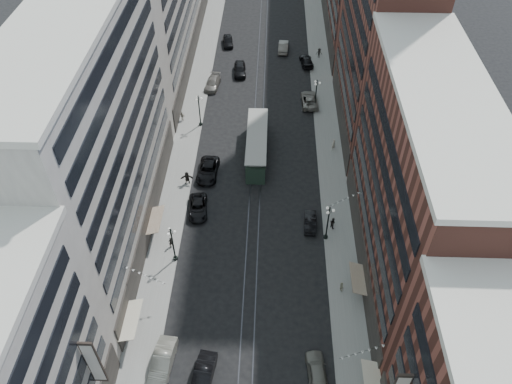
# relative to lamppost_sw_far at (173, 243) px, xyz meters

# --- Properties ---
(ground) EXTENTS (220.00, 220.00, 0.00)m
(ground) POSITION_rel_lamppost_sw_far_xyz_m (9.20, 32.00, -3.10)
(ground) COLOR black
(ground) RESTS_ON ground
(sidewalk_west) EXTENTS (4.00, 180.00, 0.15)m
(sidewalk_west) POSITION_rel_lamppost_sw_far_xyz_m (-1.80, 42.00, -3.02)
(sidewalk_west) COLOR gray
(sidewalk_west) RESTS_ON ground
(sidewalk_east) EXTENTS (4.00, 180.00, 0.15)m
(sidewalk_east) POSITION_rel_lamppost_sw_far_xyz_m (20.20, 42.00, -3.02)
(sidewalk_east) COLOR gray
(sidewalk_east) RESTS_ON ground
(rail_west) EXTENTS (0.12, 180.00, 0.02)m
(rail_west) POSITION_rel_lamppost_sw_far_xyz_m (8.50, 42.00, -3.09)
(rail_west) COLOR #2D2D33
(rail_west) RESTS_ON ground
(rail_east) EXTENTS (0.12, 180.00, 0.02)m
(rail_east) POSITION_rel_lamppost_sw_far_xyz_m (9.90, 42.00, -3.09)
(rail_east) COLOR #2D2D33
(rail_east) RESTS_ON ground
(building_west_mid) EXTENTS (8.00, 36.00, 28.00)m
(building_west_mid) POSITION_rel_lamppost_sw_far_xyz_m (-7.80, 5.00, 10.90)
(building_west_mid) COLOR #ACA598
(building_west_mid) RESTS_ON ground
(building_east_mid) EXTENTS (8.00, 30.00, 24.00)m
(building_east_mid) POSITION_rel_lamppost_sw_far_xyz_m (26.20, -0.00, 8.90)
(building_east_mid) COLOR brown
(building_east_mid) RESTS_ON ground
(lamppost_sw_far) EXTENTS (1.03, 1.14, 5.52)m
(lamppost_sw_far) POSITION_rel_lamppost_sw_far_xyz_m (0.00, 0.00, 0.00)
(lamppost_sw_far) COLOR black
(lamppost_sw_far) RESTS_ON sidewalk_west
(lamppost_sw_mid) EXTENTS (1.03, 1.14, 5.52)m
(lamppost_sw_mid) POSITION_rel_lamppost_sw_far_xyz_m (0.00, 27.00, 0.00)
(lamppost_sw_mid) COLOR black
(lamppost_sw_mid) RESTS_ON sidewalk_west
(lamppost_se_far) EXTENTS (1.03, 1.14, 5.52)m
(lamppost_se_far) POSITION_rel_lamppost_sw_far_xyz_m (18.40, 4.00, 0.00)
(lamppost_se_far) COLOR black
(lamppost_se_far) RESTS_ON sidewalk_east
(lamppost_se_mid) EXTENTS (1.03, 1.14, 5.52)m
(lamppost_se_mid) POSITION_rel_lamppost_sw_far_xyz_m (18.40, 32.00, 0.00)
(lamppost_se_mid) COLOR black
(lamppost_se_mid) RESTS_ON sidewalk_east
(streetcar) EXTENTS (2.95, 13.31, 3.68)m
(streetcar) POSITION_rel_lamppost_sw_far_xyz_m (9.20, 20.12, -1.40)
(streetcar) COLOR #223629
(streetcar) RESTS_ON ground
(car_1) EXTENTS (2.39, 5.55, 1.78)m
(car_1) POSITION_rel_lamppost_sw_far_xyz_m (0.80, -13.53, -2.21)
(car_1) COLOR gray
(car_1) RESTS_ON ground
(car_2) EXTENTS (2.96, 5.43, 1.44)m
(car_2) POSITION_rel_lamppost_sw_far_xyz_m (1.81, 8.15, -2.37)
(car_2) COLOR black
(car_2) RESTS_ON ground
(car_4) EXTENTS (2.31, 4.85, 1.60)m
(car_4) POSITION_rel_lamppost_sw_far_xyz_m (16.30, -14.02, -2.30)
(car_4) COLOR slate
(car_4) RESTS_ON ground
(car_5) EXTENTS (2.51, 5.39, 1.71)m
(car_5) POSITION_rel_lamppost_sw_far_xyz_m (5.04, -14.92, -2.24)
(car_5) COLOR black
(car_5) RESTS_ON ground
(pedestrian_2) EXTENTS (0.86, 0.52, 1.70)m
(pedestrian_2) POSITION_rel_lamppost_sw_far_xyz_m (-3.30, 6.78, -2.10)
(pedestrian_2) COLOR black
(pedestrian_2) RESTS_ON sidewalk_west
(pedestrian_4) EXTENTS (0.70, 0.96, 1.49)m
(pedestrian_4) POSITION_rel_lamppost_sw_far_xyz_m (19.63, -3.89, -2.20)
(pedestrian_4) COLOR #B6B197
(pedestrian_4) RESTS_ON sidewalk_east
(car_7) EXTENTS (3.00, 6.03, 1.64)m
(car_7) POSITION_rel_lamppost_sw_far_xyz_m (2.40, 15.44, -2.27)
(car_7) COLOR black
(car_7) RESTS_ON ground
(car_8) EXTENTS (2.77, 5.53, 1.54)m
(car_8) POSITION_rel_lamppost_sw_far_xyz_m (0.83, 38.34, -2.32)
(car_8) COLOR slate
(car_8) RESTS_ON ground
(car_9) EXTENTS (2.51, 4.92, 1.60)m
(car_9) POSITION_rel_lamppost_sw_far_xyz_m (2.40, 53.63, -2.29)
(car_9) COLOR black
(car_9) RESTS_ON ground
(car_10) EXTENTS (1.71, 4.33, 1.40)m
(car_10) POSITION_rel_lamppost_sw_far_xyz_m (16.53, 6.16, -2.40)
(car_10) COLOR black
(car_10) RESTS_ON ground
(car_11) EXTENTS (2.93, 5.92, 1.61)m
(car_11) POSITION_rel_lamppost_sw_far_xyz_m (17.60, 33.68, -2.29)
(car_11) COLOR gray
(car_11) RESTS_ON ground
(car_12) EXTENTS (2.75, 5.36, 1.49)m
(car_12) POSITION_rel_lamppost_sw_far_xyz_m (17.60, 46.52, -2.35)
(car_12) COLOR black
(car_12) RESTS_ON ground
(car_13) EXTENTS (2.47, 5.37, 1.79)m
(car_13) POSITION_rel_lamppost_sw_far_xyz_m (5.37, 42.96, -2.20)
(car_13) COLOR black
(car_13) RESTS_ON ground
(car_14) EXTENTS (2.09, 5.26, 1.70)m
(car_14) POSITION_rel_lamppost_sw_far_xyz_m (13.30, 51.66, -2.24)
(car_14) COLOR #68645C
(car_14) RESTS_ON ground
(pedestrian_5) EXTENTS (1.84, 0.66, 1.95)m
(pedestrian_5) POSITION_rel_lamppost_sw_far_xyz_m (-0.30, 13.44, -1.97)
(pedestrian_5) COLOR black
(pedestrian_5) RESTS_ON sidewalk_west
(pedestrian_6) EXTENTS (1.04, 0.76, 1.62)m
(pedestrian_6) POSITION_rel_lamppost_sw_far_xyz_m (-3.06, 28.17, -2.14)
(pedestrian_6) COLOR #A29886
(pedestrian_6) RESTS_ON sidewalk_west
(pedestrian_7) EXTENTS (0.86, 0.89, 1.65)m
(pedestrian_7) POSITION_rel_lamppost_sw_far_xyz_m (19.35, 5.83, -2.12)
(pedestrian_7) COLOR black
(pedestrian_7) RESTS_ON sidewalk_east
(pedestrian_8) EXTENTS (0.78, 0.71, 1.80)m
(pedestrian_8) POSITION_rel_lamppost_sw_far_xyz_m (20.65, 21.61, -2.05)
(pedestrian_8) COLOR beige
(pedestrian_8) RESTS_ON sidewalk_east
(pedestrian_9) EXTENTS (1.20, 0.52, 1.84)m
(pedestrian_9) POSITION_rel_lamppost_sw_far_xyz_m (20.05, 49.00, -2.03)
(pedestrian_9) COLOR black
(pedestrian_9) RESTS_ON sidewalk_east
(pedestrian_extra_0) EXTENTS (0.66, 0.60, 1.51)m
(pedestrian_extra_0) POSITION_rel_lamppost_sw_far_xyz_m (-0.80, 1.98, -2.19)
(pedestrian_extra_0) COLOR black
(pedestrian_extra_0) RESTS_ON sidewalk_west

